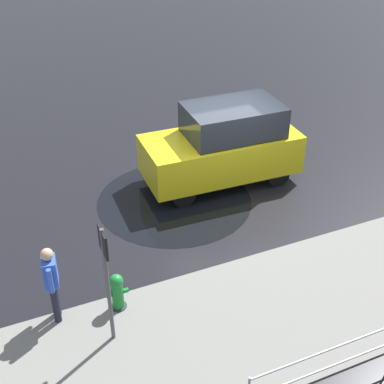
{
  "coord_description": "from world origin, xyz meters",
  "views": [
    {
      "loc": [
        5.38,
        10.16,
        7.25
      ],
      "look_at": [
        1.4,
        1.05,
        0.9
      ],
      "focal_mm": 50.0,
      "sensor_mm": 36.0,
      "label": 1
    }
  ],
  "objects_px": {
    "fire_hydrant": "(117,292)",
    "sign_post": "(106,270)",
    "pedestrian": "(51,279)",
    "moving_hatchback": "(224,145)"
  },
  "relations": [
    {
      "from": "moving_hatchback",
      "to": "sign_post",
      "type": "bearing_deg",
      "value": 44.39
    },
    {
      "from": "fire_hydrant",
      "to": "pedestrian",
      "type": "relative_size",
      "value": 0.5
    },
    {
      "from": "moving_hatchback",
      "to": "sign_post",
      "type": "relative_size",
      "value": 1.65
    },
    {
      "from": "fire_hydrant",
      "to": "sign_post",
      "type": "xyz_separation_m",
      "value": [
        0.3,
        0.69,
        1.18
      ]
    },
    {
      "from": "fire_hydrant",
      "to": "sign_post",
      "type": "height_order",
      "value": "sign_post"
    },
    {
      "from": "moving_hatchback",
      "to": "fire_hydrant",
      "type": "relative_size",
      "value": 4.94
    },
    {
      "from": "pedestrian",
      "to": "sign_post",
      "type": "xyz_separation_m",
      "value": [
        -0.79,
        0.87,
        0.62
      ]
    },
    {
      "from": "pedestrian",
      "to": "moving_hatchback",
      "type": "bearing_deg",
      "value": -147.13
    },
    {
      "from": "moving_hatchback",
      "to": "fire_hydrant",
      "type": "xyz_separation_m",
      "value": [
        3.86,
        3.39,
        -0.63
      ]
    },
    {
      "from": "fire_hydrant",
      "to": "pedestrian",
      "type": "xyz_separation_m",
      "value": [
        1.09,
        -0.19,
        0.56
      ]
    }
  ]
}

